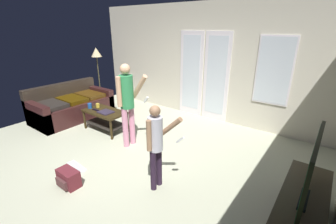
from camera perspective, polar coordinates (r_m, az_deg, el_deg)
ground_plane at (r=4.28m, az=-10.80°, el=-10.86°), size 6.33×5.29×0.02m
wall_back_with_doors at (r=5.77m, az=8.34°, el=11.89°), size 6.33×0.09×2.77m
leather_couch at (r=6.26m, az=-22.88°, el=1.27°), size 0.98×1.87×0.84m
coffee_table at (r=5.25m, az=-15.36°, el=-1.01°), size 0.98×0.53×0.46m
tv_stand at (r=3.07m, az=29.71°, el=-22.23°), size 0.46×1.63×0.49m
flat_screen_tv at (r=2.72m, az=32.01°, el=-12.33°), size 0.08×1.02×0.73m
person_adult at (r=4.28m, az=-10.10°, el=3.27°), size 0.51×0.43×1.59m
person_child at (r=3.11m, az=-2.95°, el=-7.17°), size 0.47×0.35×1.25m
floor_lamp at (r=6.94m, az=-17.35°, el=12.98°), size 0.29×0.29×1.64m
backpack at (r=3.76m, az=-23.60°, el=-14.89°), size 0.35×0.23×0.26m
loose_keyboard at (r=4.20m, az=-21.79°, el=-12.46°), size 0.45×0.17×0.02m
laptop_closed at (r=5.10m, az=-15.26°, el=-0.01°), size 0.31×0.26×0.02m
cup_near_edge at (r=5.47m, az=-17.09°, el=1.58°), size 0.08×0.08×0.09m
cup_by_laptop at (r=5.46m, az=-18.89°, el=1.47°), size 0.09×0.09×0.12m
tv_remote_black at (r=5.30m, az=-17.59°, el=0.53°), size 0.17×0.06×0.02m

